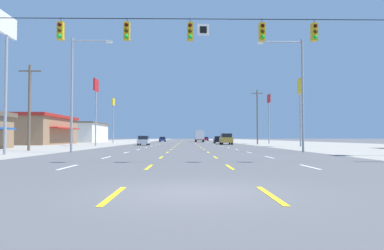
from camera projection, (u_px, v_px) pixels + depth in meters
ground_plane at (187, 144)px, 74.35m from camera, size 572.00×572.00×0.00m
lot_apron_left at (68, 144)px, 73.95m from camera, size 28.00×440.00×0.01m
lot_apron_right at (304, 144)px, 74.74m from camera, size 28.00×440.00×0.01m
lane_markings at (187, 141)px, 112.82m from camera, size 10.64×227.60×0.01m
signal_span_wire at (190, 64)px, 18.38m from camera, size 27.12×0.53×8.58m
hatchback_far_left_nearest at (144, 140)px, 58.50m from camera, size 1.72×3.90×1.54m
suv_far_right_near at (226, 139)px, 63.49m from camera, size 1.98×4.90×1.98m
hatchback_far_right_mid at (218, 140)px, 76.82m from camera, size 1.72×3.90×1.54m
box_truck_inner_right_midfar at (200, 135)px, 98.65m from camera, size 2.40×7.20×3.23m
sedan_far_left_far at (163, 139)px, 105.07m from camera, size 1.80×4.50×1.46m
sedan_far_right_farther at (206, 139)px, 129.98m from camera, size 1.80×4.50×1.46m
storefront_left_row_1 at (34, 130)px, 66.20m from camera, size 12.33×18.40×5.42m
storefront_left_row_2 at (83, 132)px, 97.21m from camera, size 10.17×18.49×5.30m
pole_sign_left_row_0 at (7, 46)px, 27.13m from camera, size 0.24×2.72×10.69m
pole_sign_left_row_1 at (96, 94)px, 54.75m from camera, size 0.24×2.43×10.30m
pole_sign_left_row_2 at (113, 109)px, 78.46m from camera, size 0.24×2.17×9.92m
pole_sign_right_row_1 at (300, 96)px, 50.15m from camera, size 0.24×1.76×9.65m
pole_sign_right_row_2 at (269, 106)px, 74.75m from camera, size 0.24×2.18×10.35m
streetlight_left_row_0 at (76, 87)px, 31.08m from camera, size 3.57×0.26×10.05m
streetlight_right_row_0 at (298, 87)px, 31.39m from camera, size 4.09×0.26×10.02m
utility_pole_left_row_0 at (29, 106)px, 34.78m from camera, size 2.20×0.26×8.42m
utility_pole_right_row_1 at (257, 116)px, 66.76m from camera, size 2.20×0.26×10.20m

